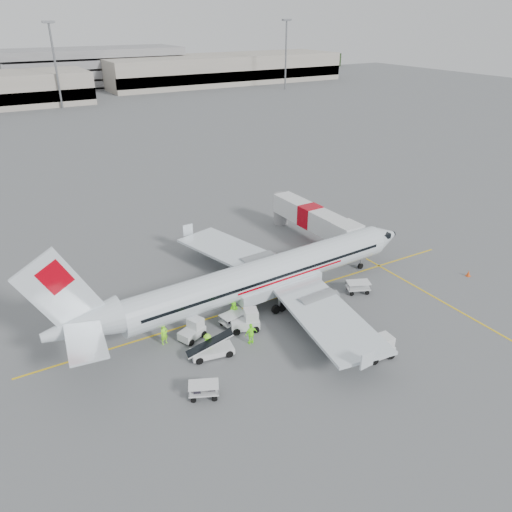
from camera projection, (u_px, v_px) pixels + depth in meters
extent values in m
plane|color=#56595B|center=(267.00, 301.00, 46.59)|extent=(360.00, 360.00, 0.00)
cube|color=yellow|center=(267.00, 301.00, 46.59)|extent=(44.00, 0.20, 0.01)
cube|color=yellow|center=(438.00, 299.00, 46.77)|extent=(0.20, 20.00, 0.01)
cone|color=#E04A12|center=(468.00, 273.00, 50.77)|extent=(0.41, 0.41, 0.67)
cone|color=#E04A12|center=(191.00, 239.00, 58.55)|extent=(0.32, 0.32, 0.53)
cone|color=#E04A12|center=(385.00, 346.00, 39.70)|extent=(0.42, 0.42, 0.69)
imported|color=#81F11D|center=(164.00, 334.00, 40.14)|extent=(0.77, 0.62, 1.85)
imported|color=#81F11D|center=(234.00, 312.00, 43.08)|extent=(1.07, 1.15, 1.89)
imported|color=#81F11D|center=(208.00, 343.00, 39.19)|extent=(0.70, 1.13, 1.68)
imported|color=#81F11D|center=(251.00, 334.00, 40.18)|extent=(1.10, 0.47, 1.87)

